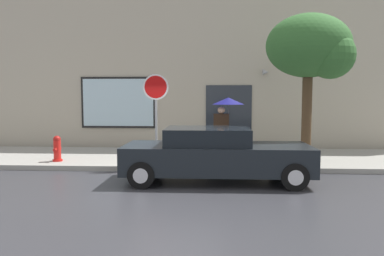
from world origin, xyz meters
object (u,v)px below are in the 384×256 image
at_px(fire_hydrant, 57,149).
at_px(pedestrian_with_umbrella, 226,110).
at_px(parked_car, 215,155).
at_px(street_tree, 313,49).
at_px(stop_sign, 156,101).

bearing_deg(fire_hydrant, pedestrian_with_umbrella, 8.99).
relative_size(parked_car, street_tree, 1.04).
bearing_deg(stop_sign, street_tree, 4.79).
distance_m(fire_hydrant, street_tree, 8.34).
height_order(fire_hydrant, stop_sign, stop_sign).
relative_size(fire_hydrant, pedestrian_with_umbrella, 0.40).
distance_m(parked_car, pedestrian_with_umbrella, 2.89).
xyz_separation_m(parked_car, street_tree, (2.90, 2.05, 2.88)).
bearing_deg(stop_sign, fire_hydrant, 176.56).
height_order(fire_hydrant, pedestrian_with_umbrella, pedestrian_with_umbrella).
height_order(pedestrian_with_umbrella, stop_sign, stop_sign).
bearing_deg(parked_car, stop_sign, 136.55).
bearing_deg(pedestrian_with_umbrella, stop_sign, -154.32).
xyz_separation_m(fire_hydrant, stop_sign, (3.12, -0.19, 1.49)).
xyz_separation_m(parked_car, pedestrian_with_umbrella, (0.36, 2.67, 1.04)).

